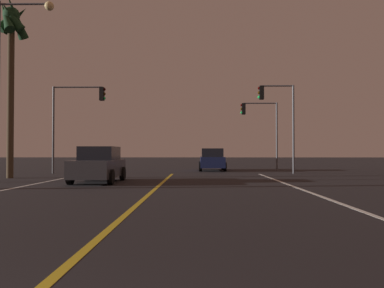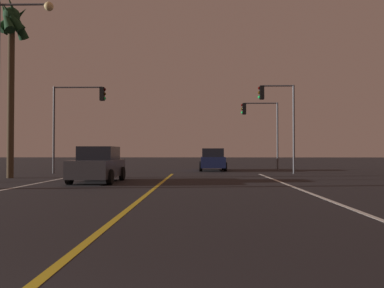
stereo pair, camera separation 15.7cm
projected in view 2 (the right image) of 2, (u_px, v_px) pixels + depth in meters
lane_edge_right at (348, 207)px, 10.23m from camera, size 0.16×30.70×0.01m
lane_center_divider at (131, 207)px, 10.35m from camera, size 0.16×30.70×0.01m
car_oncoming at (98, 165)px, 18.77m from camera, size 2.02×4.30×1.70m
car_ahead_far at (213, 160)px, 30.27m from camera, size 2.02×4.30×1.70m
traffic_light_near_right at (278, 109)px, 26.13m from camera, size 2.43×0.36×5.88m
traffic_light_near_left at (78, 109)px, 26.41m from camera, size 3.58×0.36×5.83m
traffic_light_far_right at (260, 120)px, 31.63m from camera, size 2.99×0.36×5.40m
street_lamp_left_mid at (11, 67)px, 18.82m from camera, size 2.74×0.44×8.66m
palm_tree_left_mid at (12, 36)px, 21.85m from camera, size 1.93×1.96×10.04m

